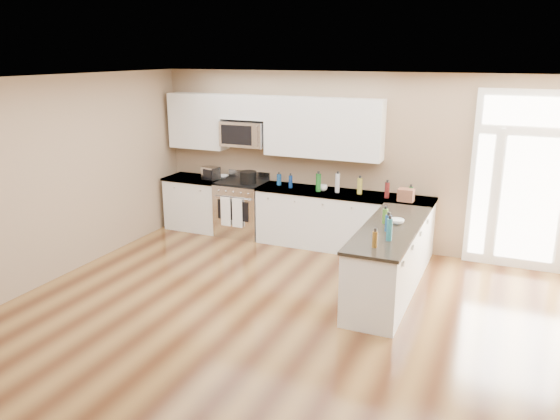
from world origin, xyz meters
name	(u,v)px	position (x,y,z in m)	size (l,w,h in m)	color
ground	(249,364)	(0.00, 0.00, 0.00)	(8.00, 8.00, 0.00)	#492814
room_shell	(246,204)	(0.00, 0.00, 1.71)	(8.00, 8.00, 8.00)	#967C5F
back_cabinet_left	(198,205)	(-2.87, 3.69, 0.44)	(1.10, 0.66, 0.94)	silver
back_cabinet_right	(342,223)	(-0.16, 3.69, 0.44)	(2.85, 0.66, 0.94)	silver
peninsula_cabinet	(389,263)	(0.93, 2.24, 0.43)	(0.69, 2.32, 0.94)	silver
upper_cabinet_left	(198,121)	(-2.88, 3.83, 1.93)	(1.04, 0.33, 0.95)	silver
upper_cabinet_right	(323,128)	(-0.57, 3.83, 1.93)	(1.94, 0.33, 0.95)	silver
upper_cabinet_short	(245,107)	(-1.95, 3.83, 2.20)	(0.82, 0.33, 0.40)	silver
microwave	(245,134)	(-1.95, 3.80, 1.76)	(0.78, 0.41, 0.42)	silver
entry_door	(532,182)	(2.55, 3.95, 1.30)	(1.70, 0.10, 2.60)	white
kitchen_range	(242,208)	(-1.97, 3.69, 0.48)	(0.80, 0.71, 1.08)	silver
stockpot	(248,177)	(-1.81, 3.61, 1.06)	(0.29, 0.29, 0.22)	black
toaster_oven	(211,173)	(-2.54, 3.63, 1.06)	(0.27, 0.21, 0.23)	silver
cardboard_box	(406,195)	(0.85, 3.56, 1.03)	(0.23, 0.17, 0.19)	brown
bowl_left	(222,177)	(-2.43, 3.83, 0.97)	(0.21, 0.21, 0.05)	white
bowl_peninsula	(397,221)	(0.97, 2.40, 0.97)	(0.19, 0.19, 0.06)	white
cup_counter	(323,188)	(-0.49, 3.68, 0.99)	(0.13, 0.13, 0.10)	white
counter_bottles	(351,196)	(0.14, 3.10, 1.06)	(2.39, 2.43, 0.30)	#19591E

